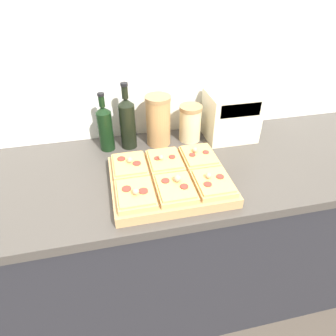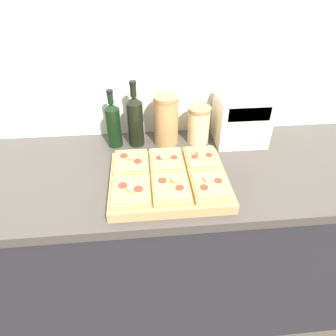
{
  "view_description": "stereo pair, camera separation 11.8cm",
  "coord_description": "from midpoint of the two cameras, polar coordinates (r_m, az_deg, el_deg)",
  "views": [
    {
      "loc": [
        -0.13,
        -0.68,
        1.67
      ],
      "look_at": [
        0.07,
        0.24,
        0.98
      ],
      "focal_mm": 32.0,
      "sensor_mm": 36.0,
      "label": 1
    },
    {
      "loc": [
        -0.02,
        -0.7,
        1.67
      ],
      "look_at": [
        0.07,
        0.24,
        0.98
      ],
      "focal_mm": 32.0,
      "sensor_mm": 36.0,
      "label": 2
    }
  ],
  "objects": [
    {
      "name": "grain_jar_tall",
      "position": [
        1.4,
        -4.31,
        8.94
      ],
      "size": [
        0.12,
        0.12,
        0.24
      ],
      "color": "#AD7F4C",
      "rests_on": "kitchen_counter"
    },
    {
      "name": "pizza_slice_front_left",
      "position": [
        1.08,
        -9.38,
        -5.04
      ],
      "size": [
        0.14,
        0.17,
        0.05
      ],
      "color": "tan",
      "rests_on": "cutting_board"
    },
    {
      "name": "cutting_board",
      "position": [
        1.18,
        -2.54,
        -2.53
      ],
      "size": [
        0.45,
        0.38,
        0.04
      ],
      "primitive_type": "cube",
      "color": "tan",
      "rests_on": "kitchen_counter"
    },
    {
      "name": "kitchen_counter",
      "position": [
        1.58,
        -5.43,
        -14.08
      ],
      "size": [
        2.63,
        0.67,
        0.92
      ],
      "color": "#232328",
      "rests_on": "ground_plane"
    },
    {
      "name": "pizza_slice_front_right",
      "position": [
        1.12,
        5.62,
        -2.94
      ],
      "size": [
        0.14,
        0.17,
        0.05
      ],
      "color": "tan",
      "rests_on": "cutting_board"
    },
    {
      "name": "pizza_slice_back_center",
      "position": [
        1.23,
        -3.36,
        1.27
      ],
      "size": [
        0.14,
        0.17,
        0.05
      ],
      "color": "tan",
      "rests_on": "cutting_board"
    },
    {
      "name": "pizza_slice_front_center",
      "position": [
        1.09,
        -1.72,
        -3.96
      ],
      "size": [
        0.14,
        0.17,
        0.06
      ],
      "color": "tan",
      "rests_on": "cutting_board"
    },
    {
      "name": "toaster_oven",
      "position": [
        1.47,
        9.63,
        9.8
      ],
      "size": [
        0.26,
        0.19,
        0.23
      ],
      "color": "beige",
      "rests_on": "kitchen_counter"
    },
    {
      "name": "wall_back",
      "position": [
        1.43,
        -9.4,
        18.55
      ],
      "size": [
        6.0,
        0.06,
        2.5
      ],
      "color": "silver",
      "rests_on": "ground_plane"
    },
    {
      "name": "grain_jar_short",
      "position": [
        1.44,
        1.88,
        8.49
      ],
      "size": [
        0.11,
        0.11,
        0.18
      ],
      "color": "beige",
      "rests_on": "kitchen_counter"
    },
    {
      "name": "pizza_slice_back_right",
      "position": [
        1.25,
        3.22,
        2.11
      ],
      "size": [
        0.14,
        0.17,
        0.05
      ],
      "color": "tan",
      "rests_on": "cutting_board"
    },
    {
      "name": "pizza_slice_back_left",
      "position": [
        1.22,
        -10.1,
        0.42
      ],
      "size": [
        0.14,
        0.17,
        0.05
      ],
      "color": "tan",
      "rests_on": "cutting_board"
    },
    {
      "name": "wine_bottle",
      "position": [
        1.38,
        -10.19,
        8.53
      ],
      "size": [
        0.07,
        0.07,
        0.31
      ],
      "color": "black",
      "rests_on": "kitchen_counter"
    },
    {
      "name": "olive_oil_bottle",
      "position": [
        1.39,
        -14.28,
        7.44
      ],
      "size": [
        0.07,
        0.07,
        0.27
      ],
      "color": "black",
      "rests_on": "kitchen_counter"
    }
  ]
}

